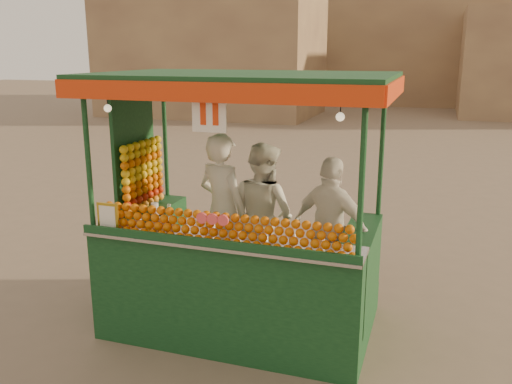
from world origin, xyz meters
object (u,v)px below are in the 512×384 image
(vendor_left, at_px, (222,210))
(vendor_right, at_px, (331,229))
(juice_cart, at_px, (233,250))
(vendor_middle, at_px, (263,214))

(vendor_left, bearing_deg, vendor_right, -158.89)
(juice_cart, distance_m, vendor_middle, 0.65)
(juice_cart, xyz_separation_m, vendor_right, (0.98, 0.45, 0.21))
(vendor_left, relative_size, vendor_right, 1.13)
(vendor_middle, relative_size, vendor_right, 1.06)
(juice_cart, bearing_deg, vendor_left, 123.80)
(vendor_left, height_order, vendor_right, vendor_left)
(vendor_middle, height_order, vendor_right, vendor_middle)
(vendor_middle, xyz_separation_m, vendor_right, (0.82, -0.13, -0.05))
(vendor_right, bearing_deg, vendor_middle, 11.54)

